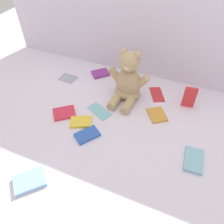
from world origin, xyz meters
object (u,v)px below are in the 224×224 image
teddy_bear (128,82)px  book_case_7 (157,94)px  book_case_3 (87,135)px  book_case_10 (194,160)px  book_case_1 (64,113)px  book_case_6 (81,122)px  book_case_0 (30,181)px  book_case_9 (68,78)px  book_case_2 (99,111)px  book_case_5 (100,73)px  book_case_4 (157,115)px  book_case_8 (189,97)px

teddy_bear → book_case_7: 0.21m
book_case_3 → book_case_10: size_ratio=0.90×
book_case_1 → book_case_6: (0.12, -0.02, 0.00)m
book_case_0 → book_case_9: 0.72m
book_case_1 → book_case_2: size_ratio=0.84×
teddy_bear → book_case_1: size_ratio=2.56×
book_case_2 → teddy_bear: bearing=-3.9°
book_case_1 → book_case_3: bearing=25.4°
book_case_5 → book_case_6: 0.44m
book_case_2 → book_case_5: book_case_5 is taller
book_case_0 → book_case_10: 0.71m
teddy_bear → book_case_2: size_ratio=2.15×
book_case_4 → book_case_5: (-0.44, 0.23, 0.00)m
book_case_0 → book_case_10: size_ratio=0.99×
book_case_0 → book_case_6: 0.37m
teddy_bear → book_case_9: size_ratio=2.81×
book_case_6 → book_case_8: bearing=-79.0°
book_case_2 → book_case_7: 0.37m
book_case_7 → book_case_5: bearing=145.4°
book_case_1 → book_case_7: (0.42, 0.35, -0.00)m
book_case_4 → book_case_6: (-0.35, -0.20, 0.00)m
book_case_2 → book_case_4: (0.30, 0.09, 0.00)m
teddy_bear → book_case_3: teddy_bear is taller
book_case_2 → book_case_6: (-0.05, -0.11, 0.00)m
book_case_0 → book_case_2: bearing=-56.4°
book_case_2 → book_case_4: bearing=-47.8°
book_case_2 → book_case_5: (-0.14, 0.32, 0.00)m
book_case_0 → book_case_9: bearing=-27.6°
book_case_4 → book_case_1: bearing=-14.1°
teddy_bear → book_case_5: size_ratio=2.81×
book_case_10 → book_case_1: bearing=-6.4°
book_case_1 → book_case_3: 0.20m
book_case_1 → book_case_4: 0.50m
book_case_3 → book_case_10: (0.50, 0.05, 0.00)m
book_case_8 → book_case_4: bearing=-140.8°
book_case_0 → book_case_2: size_ratio=0.93×
book_case_7 → book_case_10: 0.47m
book_case_0 → book_case_5: 0.81m
book_case_0 → book_case_9: size_ratio=1.21×
book_case_3 → book_case_2: bearing=-49.0°
book_case_3 → book_case_9: (-0.33, 0.38, -0.00)m
book_case_2 → book_case_3: bearing=-148.9°
book_case_3 → book_case_10: 0.51m
book_case_9 → book_case_6: bearing=45.1°
teddy_bear → book_case_3: 0.38m
book_case_7 → book_case_8: 0.19m
book_case_5 → book_case_7: bearing=-142.4°
book_case_10 → teddy_bear: bearing=-38.7°
book_case_2 → book_case_10: size_ratio=1.07×
book_case_6 → book_case_9: bearing=15.9°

